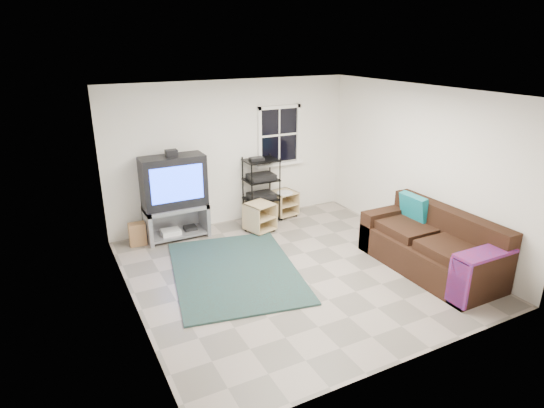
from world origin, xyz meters
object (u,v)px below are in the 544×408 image
side_table_right (283,201)px  sofa (432,248)px  tv_unit (174,190)px  av_rack (261,193)px  side_table_left (258,216)px

side_table_right → sofa: (0.90, -2.95, 0.06)m
tv_unit → side_table_right: 2.20m
tv_unit → side_table_right: tv_unit is taller
side_table_right → sofa: bearing=-72.9°
tv_unit → av_rack: tv_unit is taller
side_table_right → sofa: sofa is taller
tv_unit → side_table_right: bearing=1.7°
side_table_right → tv_unit: bearing=-178.3°
sofa → av_rack: bearing=115.2°
av_rack → sofa: bearing=-64.8°
av_rack → side_table_left: av_rack is taller
tv_unit → side_table_right: size_ratio=3.04×
av_rack → side_table_right: bearing=2.5°
side_table_right → sofa: 3.08m
sofa → side_table_left: bearing=123.7°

